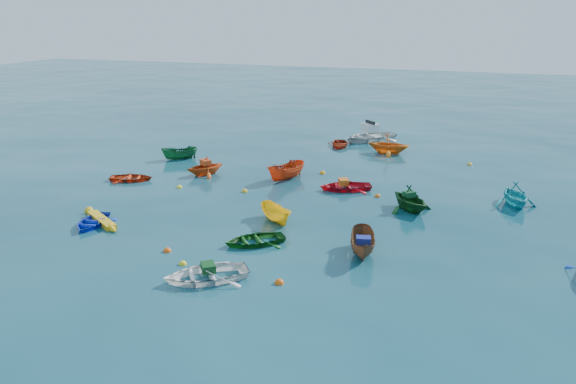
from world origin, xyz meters
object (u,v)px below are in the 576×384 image
(dinghy_white_near, at_px, (206,280))
(motorboat_white, at_px, (369,140))
(dinghy_blue_sw, at_px, (92,225))
(kayak_yellow, at_px, (102,222))

(dinghy_white_near, bearing_deg, motorboat_white, 140.78)
(dinghy_blue_sw, relative_size, motorboat_white, 0.57)
(dinghy_white_near, distance_m, motorboat_white, 26.62)
(dinghy_white_near, bearing_deg, kayak_yellow, -153.32)
(kayak_yellow, relative_size, motorboat_white, 0.76)
(dinghy_white_near, bearing_deg, dinghy_blue_sw, -149.91)
(dinghy_blue_sw, xyz_separation_m, dinghy_white_near, (7.97, -3.42, 0.00))
(motorboat_white, bearing_deg, dinghy_blue_sw, -67.24)
(dinghy_blue_sw, distance_m, kayak_yellow, 0.52)
(dinghy_white_near, relative_size, motorboat_white, 0.74)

